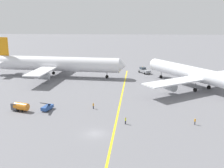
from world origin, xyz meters
name	(u,v)px	position (x,y,z in m)	size (l,w,h in m)	color
ground_plane	(95,134)	(0.00, 0.00, 0.00)	(600.00, 600.00, 0.00)	slate
taxiway_stripe	(117,118)	(4.45, 10.00, 0.00)	(0.50, 120.00, 0.01)	yellow
airliner_at_gate_left	(57,64)	(-22.12, 56.57, 5.29)	(57.27, 42.15, 16.08)	silver
airliner_being_pushed	(197,75)	(31.37, 39.74, 4.99)	(41.79, 44.68, 14.79)	white
pushback_tug	(144,71)	(14.60, 65.14, 1.18)	(5.95, 8.88, 2.79)	gray
gse_belt_loader_portside	(47,107)	(-14.88, 14.71, 0.83)	(2.77, 5.07, 3.02)	#2D5199
gse_fuel_bowser_stubby	(20,106)	(-22.03, 13.61, 1.33)	(5.24, 3.33, 2.40)	orange
ground_crew_wing_walker_right	(126,121)	(6.64, 5.89, 0.89)	(0.36, 0.36, 1.71)	black
ground_crew_ramp_agent_by_cones	(195,121)	(23.14, 6.33, 0.85)	(0.36, 0.36, 1.65)	#4C4C51
ground_crew_marshaller_foreground	(93,106)	(-2.39, 16.56, 0.89)	(0.36, 0.50, 1.71)	black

